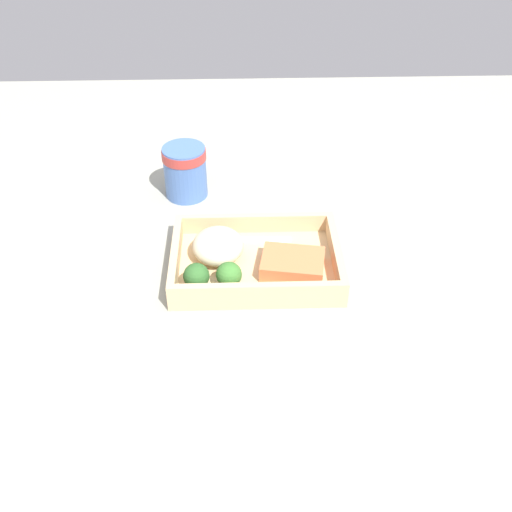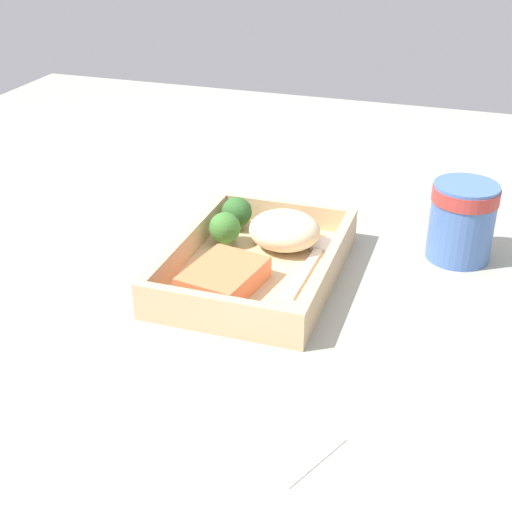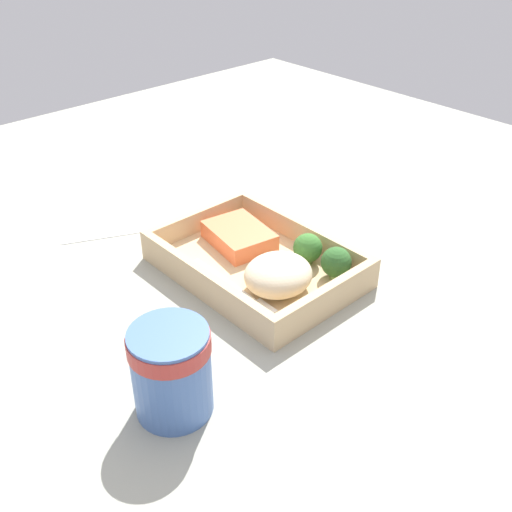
% 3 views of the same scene
% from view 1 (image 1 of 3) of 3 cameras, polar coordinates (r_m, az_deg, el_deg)
% --- Properties ---
extents(ground_plane, '(1.60, 1.60, 0.02)m').
position_cam_1_polar(ground_plane, '(0.99, 0.00, -1.67)').
color(ground_plane, gray).
extents(takeout_tray, '(0.27, 0.19, 0.01)m').
position_cam_1_polar(takeout_tray, '(0.98, 0.00, -0.96)').
color(takeout_tray, tan).
rests_on(takeout_tray, ground_plane).
extents(tray_rim, '(0.27, 0.19, 0.03)m').
position_cam_1_polar(tray_rim, '(0.97, 0.00, 0.06)').
color(tray_rim, tan).
rests_on(tray_rim, takeout_tray).
extents(salmon_fillet, '(0.11, 0.09, 0.03)m').
position_cam_1_polar(salmon_fillet, '(0.96, 3.51, -0.77)').
color(salmon_fillet, '#F27244').
rests_on(salmon_fillet, takeout_tray).
extents(mashed_potatoes, '(0.08, 0.09, 0.05)m').
position_cam_1_polar(mashed_potatoes, '(0.98, -3.65, 0.98)').
color(mashed_potatoes, beige).
rests_on(mashed_potatoes, takeout_tray).
extents(broccoli_floret_1, '(0.04, 0.04, 0.04)m').
position_cam_1_polar(broccoli_floret_1, '(0.92, -2.59, -1.82)').
color(broccoli_floret_1, '#7DA554').
rests_on(broccoli_floret_1, takeout_tray).
extents(broccoli_floret_2, '(0.04, 0.04, 0.05)m').
position_cam_1_polar(broccoli_floret_2, '(0.92, -5.70, -1.94)').
color(broccoli_floret_2, '#7EAE59').
rests_on(broccoli_floret_2, takeout_tray).
extents(fork, '(0.16, 0.02, 0.00)m').
position_cam_1_polar(fork, '(1.03, -1.73, 1.55)').
color(fork, silver).
rests_on(fork, takeout_tray).
extents(paper_cup, '(0.08, 0.08, 0.10)m').
position_cam_1_polar(paper_cup, '(1.15, -6.77, 8.23)').
color(paper_cup, '#4669AB').
rests_on(paper_cup, ground_plane).
extents(receipt_slip, '(0.14, 0.18, 0.00)m').
position_cam_1_polar(receipt_slip, '(1.08, 13.32, 1.77)').
color(receipt_slip, white).
rests_on(receipt_slip, ground_plane).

